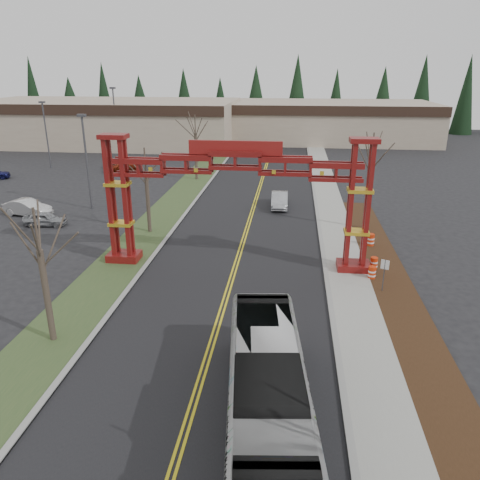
# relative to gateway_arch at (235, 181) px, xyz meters

# --- Properties ---
(ground) EXTENTS (200.00, 200.00, 0.00)m
(ground) POSITION_rel_gateway_arch_xyz_m (-0.00, -18.00, -5.98)
(ground) COLOR black
(ground) RESTS_ON ground
(road) EXTENTS (12.00, 110.00, 0.02)m
(road) POSITION_rel_gateway_arch_xyz_m (-0.00, 7.00, -5.97)
(road) COLOR black
(road) RESTS_ON ground
(lane_line_left) EXTENTS (0.12, 100.00, 0.01)m
(lane_line_left) POSITION_rel_gateway_arch_xyz_m (-0.12, 7.00, -5.96)
(lane_line_left) COLOR gold
(lane_line_left) RESTS_ON road
(lane_line_right) EXTENTS (0.12, 100.00, 0.01)m
(lane_line_right) POSITION_rel_gateway_arch_xyz_m (0.12, 7.00, -5.96)
(lane_line_right) COLOR gold
(lane_line_right) RESTS_ON road
(curb_right) EXTENTS (0.30, 110.00, 0.15)m
(curb_right) POSITION_rel_gateway_arch_xyz_m (6.15, 7.00, -5.91)
(curb_right) COLOR gray
(curb_right) RESTS_ON ground
(sidewalk_right) EXTENTS (2.60, 110.00, 0.14)m
(sidewalk_right) POSITION_rel_gateway_arch_xyz_m (7.60, 7.00, -5.91)
(sidewalk_right) COLOR gray
(sidewalk_right) RESTS_ON ground
(landscape_strip) EXTENTS (2.60, 50.00, 0.12)m
(landscape_strip) POSITION_rel_gateway_arch_xyz_m (10.20, -8.00, -5.92)
(landscape_strip) COLOR black
(landscape_strip) RESTS_ON ground
(grass_median) EXTENTS (4.00, 110.00, 0.08)m
(grass_median) POSITION_rel_gateway_arch_xyz_m (-8.00, 7.00, -5.94)
(grass_median) COLOR #314924
(grass_median) RESTS_ON ground
(curb_left) EXTENTS (0.30, 110.00, 0.15)m
(curb_left) POSITION_rel_gateway_arch_xyz_m (-6.15, 7.00, -5.91)
(curb_left) COLOR gray
(curb_left) RESTS_ON ground
(gateway_arch) EXTENTS (18.20, 1.60, 8.90)m
(gateway_arch) POSITION_rel_gateway_arch_xyz_m (0.00, 0.00, 0.00)
(gateway_arch) COLOR #5D0C0C
(gateway_arch) RESTS_ON ground
(retail_building_west) EXTENTS (46.00, 22.30, 7.50)m
(retail_building_west) POSITION_rel_gateway_arch_xyz_m (-30.00, 53.96, -2.22)
(retail_building_west) COLOR tan
(retail_building_west) RESTS_ON ground
(retail_building_east) EXTENTS (38.00, 20.30, 7.00)m
(retail_building_east) POSITION_rel_gateway_arch_xyz_m (10.00, 61.95, -2.47)
(retail_building_east) COLOR tan
(retail_building_east) RESTS_ON ground
(conifer_treeline) EXTENTS (116.10, 5.60, 13.00)m
(conifer_treeline) POSITION_rel_gateway_arch_xyz_m (0.25, 74.00, 0.50)
(conifer_treeline) COLOR black
(conifer_treeline) RESTS_ON ground
(transit_bus) EXTENTS (3.97, 12.00, 3.28)m
(transit_bus) POSITION_rel_gateway_arch_xyz_m (3.05, -15.55, -4.34)
(transit_bus) COLOR #9C9DA3
(transit_bus) RESTS_ON ground
(silver_sedan) EXTENTS (1.67, 4.52, 1.48)m
(silver_sedan) POSITION_rel_gateway_arch_xyz_m (2.52, 14.93, -5.24)
(silver_sedan) COLOR #A5A8AD
(silver_sedan) RESTS_ON ground
(parked_car_near_a) EXTENTS (3.76, 1.82, 1.24)m
(parked_car_near_a) POSITION_rel_gateway_arch_xyz_m (-17.52, 6.85, -5.36)
(parked_car_near_a) COLOR #919498
(parked_car_near_a) RESTS_ON ground
(parked_car_near_b) EXTENTS (4.84, 2.57, 1.52)m
(parked_car_near_b) POSITION_rel_gateway_arch_xyz_m (-20.63, 9.50, -5.22)
(parked_car_near_b) COLOR silver
(parked_car_near_b) RESTS_ON ground
(parked_car_mid_a) EXTENTS (5.24, 3.75, 1.41)m
(parked_car_mid_a) POSITION_rel_gateway_arch_xyz_m (-18.65, 29.64, -5.28)
(parked_car_mid_a) COLOR maroon
(parked_car_mid_a) RESTS_ON ground
(parked_car_far_a) EXTENTS (4.72, 2.64, 1.47)m
(parked_car_far_a) POSITION_rel_gateway_arch_xyz_m (-19.60, 31.84, -5.25)
(parked_car_far_a) COLOR #B6BABE
(parked_car_far_a) RESTS_ON ground
(bare_tree_median_near) EXTENTS (3.16, 3.16, 6.97)m
(bare_tree_median_near) POSITION_rel_gateway_arch_xyz_m (-8.00, -10.46, -1.13)
(bare_tree_median_near) COLOR #382D26
(bare_tree_median_near) RESTS_ON ground
(bare_tree_median_mid) EXTENTS (3.10, 3.10, 7.04)m
(bare_tree_median_mid) POSITION_rel_gateway_arch_xyz_m (-8.00, 6.20, -1.01)
(bare_tree_median_mid) COLOR #382D26
(bare_tree_median_mid) RESTS_ON ground
(bare_tree_median_far) EXTENTS (3.33, 3.33, 7.76)m
(bare_tree_median_far) POSITION_rel_gateway_arch_xyz_m (-8.00, 26.02, -0.45)
(bare_tree_median_far) COLOR #382D26
(bare_tree_median_far) RESTS_ON ground
(bare_tree_right_far) EXTENTS (3.19, 3.19, 8.11)m
(bare_tree_right_far) POSITION_rel_gateway_arch_xyz_m (10.00, 8.96, -0.02)
(bare_tree_right_far) COLOR #382D26
(bare_tree_right_far) RESTS_ON ground
(light_pole_near) EXTENTS (0.78, 0.39, 8.98)m
(light_pole_near) POSITION_rel_gateway_arch_xyz_m (-15.66, 12.34, -0.79)
(light_pole_near) COLOR #3F3F44
(light_pole_near) RESTS_ON ground
(light_pole_mid) EXTENTS (0.77, 0.38, 8.84)m
(light_pole_mid) POSITION_rel_gateway_arch_xyz_m (-29.29, 30.63, -0.87)
(light_pole_mid) COLOR #3F3F44
(light_pole_mid) RESTS_ON ground
(light_pole_far) EXTENTS (0.88, 0.44, 10.14)m
(light_pole_far) POSITION_rel_gateway_arch_xyz_m (-24.62, 43.90, -0.11)
(light_pole_far) COLOR #3F3F44
(light_pole_far) RESTS_ON ground
(street_sign) EXTENTS (0.46, 0.23, 2.15)m
(street_sign) POSITION_rel_gateway_arch_xyz_m (9.40, -3.13, -4.44)
(street_sign) COLOR #3F3F44
(street_sign) RESTS_ON ground
(barrel_south) EXTENTS (0.49, 0.49, 0.91)m
(barrel_south) POSITION_rel_gateway_arch_xyz_m (9.03, -1.29, -5.53)
(barrel_south) COLOR red
(barrel_south) RESTS_ON ground
(barrel_mid) EXTENTS (0.50, 0.50, 0.93)m
(barrel_mid) POSITION_rel_gateway_arch_xyz_m (9.39, 0.27, -5.52)
(barrel_mid) COLOR red
(barrel_mid) RESTS_ON ground
(barrel_north) EXTENTS (0.55, 0.55, 1.03)m
(barrel_north) POSITION_rel_gateway_arch_xyz_m (9.83, 4.80, -5.47)
(barrel_north) COLOR red
(barrel_north) RESTS_ON ground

